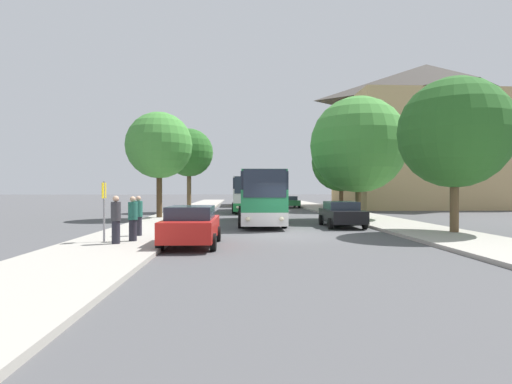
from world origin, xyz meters
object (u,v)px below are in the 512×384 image
bus_stop_sign (104,204)px  tree_left_near (189,153)px  parked_car_right_near (342,214)px  tree_right_near (341,162)px  pedestrian_waiting_near (116,219)px  pedestrian_walking_back (133,218)px  bus_front (260,196)px  parked_car_left_curb (191,225)px  parked_car_right_far (289,202)px  tree_left_far (159,146)px  tree_right_mid (455,133)px  pedestrian_waiting_far (138,216)px  bus_middle (248,194)px  tree_right_far (358,145)px  bus_rear (245,192)px

bus_stop_sign → tree_left_near: (0.60, 21.73, 3.96)m
parked_car_right_near → tree_right_near: 16.76m
bus_stop_sign → pedestrian_waiting_near: bus_stop_sign is taller
pedestrian_walking_back → tree_left_near: 22.04m
bus_front → bus_stop_sign: size_ratio=4.48×
parked_car_left_curb → tree_left_near: (-2.77, 22.02, 4.76)m
parked_car_right_far → tree_left_far: 21.72m
bus_stop_sign → tree_right_mid: bearing=10.4°
tree_left_near → parked_car_left_curb: bearing=-82.8°
tree_left_far → parked_car_right_far: bearing=56.6°
parked_car_right_far → pedestrian_waiting_far: pedestrian_waiting_far is taller
bus_front → bus_middle: bearing=92.1°
parked_car_right_near → tree_right_far: size_ratio=0.51×
parked_car_right_near → pedestrian_waiting_far: pedestrian_waiting_far is taller
tree_right_far → tree_left_far: bearing=172.9°
bus_rear → tree_right_far: tree_right_far is taller
parked_car_right_far → tree_left_near: tree_left_near is taller
parked_car_right_far → bus_rear: bearing=-55.1°
parked_car_left_curb → parked_car_right_far: bearing=77.0°
pedestrian_walking_back → tree_right_mid: tree_right_mid is taller
tree_right_near → parked_car_left_curb: bearing=-117.1°
bus_middle → tree_left_far: (-6.66, -9.70, 3.57)m
pedestrian_walking_back → tree_right_mid: bearing=-138.1°
tree_right_near → bus_middle: bearing=178.2°
parked_car_left_curb → tree_right_near: (11.84, 23.14, 4.04)m
tree_left_near → tree_right_near: tree_left_near is taller
tree_right_near → tree_right_mid: 20.03m
bus_front → parked_car_right_far: bearing=78.2°
tree_left_far → tree_right_far: 14.10m
bus_stop_sign → tree_right_far: 18.22m
parked_car_right_near → tree_left_near: tree_left_near is taller
bus_middle → tree_left_near: (-5.54, -1.40, 3.81)m
bus_front → tree_left_far: bearing=152.3°
bus_middle → tree_right_near: tree_right_near is taller
parked_car_right_near → pedestrian_walking_back: 12.23m
parked_car_left_curb → pedestrian_waiting_near: (-2.75, -0.30, 0.25)m
pedestrian_waiting_far → pedestrian_walking_back: 1.81m
bus_rear → tree_right_mid: tree_right_mid is taller
pedestrian_waiting_near → tree_left_near: tree_left_near is taller
parked_car_right_near → tree_right_far: 6.84m
parked_car_right_far → tree_left_near: size_ratio=0.58×
bus_front → bus_rear: bearing=91.3°
bus_middle → tree_right_mid: bearing=-64.2°
bus_middle → tree_right_near: bearing=-0.5°
parked_car_right_far → tree_left_far: tree_left_far is taller
bus_front → tree_right_far: tree_right_far is taller
parked_car_left_curb → pedestrian_waiting_near: pedestrian_waiting_near is taller
bus_middle → pedestrian_walking_back: bus_middle is taller
pedestrian_waiting_near → tree_right_mid: tree_right_mid is taller
pedestrian_waiting_far → pedestrian_waiting_near: bearing=-153.1°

